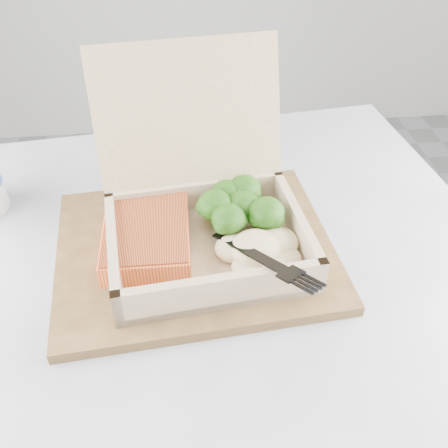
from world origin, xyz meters
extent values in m
cylinder|color=black|center=(0.70, 0.43, 0.34)|extent=(0.07, 0.07, 0.67)
cube|color=#B3B5BE|center=(0.70, 0.43, 0.69)|extent=(0.79, 0.79, 0.03)
cube|color=brown|center=(0.69, 0.49, 0.71)|extent=(0.33, 0.28, 0.01)
cube|color=tan|center=(0.70, 0.47, 0.72)|extent=(0.23, 0.19, 0.01)
cube|color=tan|center=(0.60, 0.46, 0.74)|extent=(0.03, 0.17, 0.04)
cube|color=tan|center=(0.80, 0.48, 0.74)|extent=(0.03, 0.17, 0.04)
cube|color=tan|center=(0.71, 0.39, 0.74)|extent=(0.21, 0.03, 0.04)
cube|color=tan|center=(0.69, 0.55, 0.74)|extent=(0.21, 0.03, 0.04)
cube|color=tan|center=(0.69, 0.58, 0.83)|extent=(0.22, 0.09, 0.16)
cube|color=orange|center=(0.63, 0.48, 0.74)|extent=(0.10, 0.12, 0.03)
ellipsoid|color=beige|center=(0.75, 0.45, 0.74)|extent=(0.09, 0.08, 0.03)
cube|color=black|center=(0.71, 0.48, 0.75)|extent=(0.07, 0.10, 0.03)
cube|color=black|center=(0.75, 0.41, 0.75)|extent=(0.04, 0.05, 0.01)
cube|color=silver|center=(0.64, 0.68, 0.70)|extent=(0.08, 0.14, 0.00)
camera|label=1|loc=(0.68, 0.07, 1.11)|focal=40.00mm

